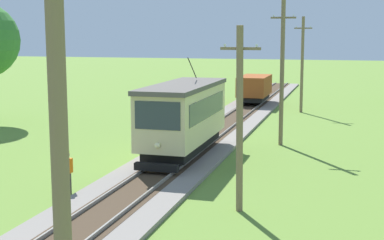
% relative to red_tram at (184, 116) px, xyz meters
% --- Properties ---
extents(red_tram, '(2.60, 8.54, 4.79)m').
position_rel_red_tram_xyz_m(red_tram, '(0.00, 0.00, 0.00)').
color(red_tram, beige).
rests_on(red_tram, rail_right).
extents(freight_car, '(2.40, 5.20, 2.31)m').
position_rel_red_tram_xyz_m(freight_car, '(-0.00, 22.07, -0.64)').
color(freight_car, '#93471E').
rests_on(freight_car, rail_right).
extents(utility_pole_foreground, '(1.40, 0.24, 8.03)m').
position_rel_red_tram_xyz_m(utility_pole_foreground, '(4.37, -20.32, 1.92)').
color(utility_pole_foreground, '#7A664C').
rests_on(utility_pole_foreground, ground).
extents(utility_pole_near_tram, '(1.40, 0.57, 6.60)m').
position_rel_red_tram_xyz_m(utility_pole_near_tram, '(4.37, -7.83, 1.20)').
color(utility_pole_near_tram, '#7A664C').
rests_on(utility_pole_near_tram, ground).
extents(utility_pole_mid, '(1.40, 0.42, 8.17)m').
position_rel_red_tram_xyz_m(utility_pole_mid, '(4.37, 4.70, 1.99)').
color(utility_pole_mid, '#7A664C').
rests_on(utility_pole_mid, ground).
extents(utility_pole_far, '(1.40, 0.55, 7.67)m').
position_rel_red_tram_xyz_m(utility_pole_far, '(4.37, 18.57, 1.74)').
color(utility_pole_far, '#7A664C').
rests_on(utility_pole_far, ground).
extents(track_worker, '(0.40, 0.28, 1.78)m').
position_rel_red_tram_xyz_m(track_worker, '(-2.62, -7.36, -1.21)').
color(track_worker, '#38332D').
rests_on(track_worker, ground).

